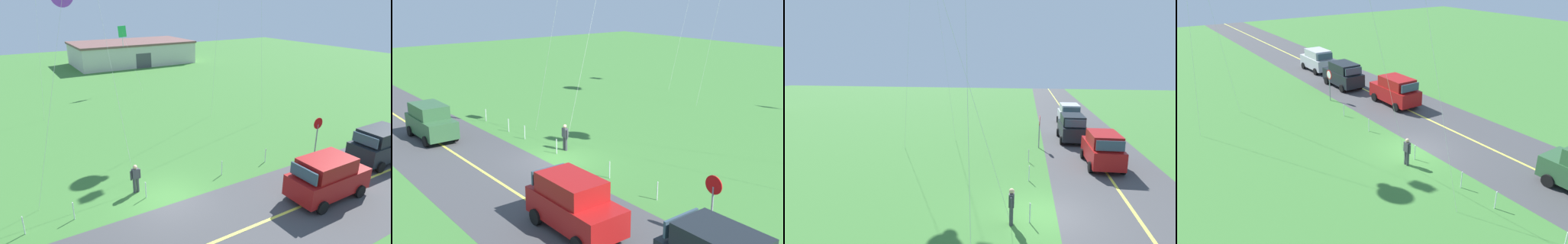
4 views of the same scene
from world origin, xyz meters
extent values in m
cube|color=#3D7533|center=(0.00, 0.00, -0.05)|extent=(120.00, 120.00, 0.10)
cube|color=#424244|center=(0.00, -4.00, 0.00)|extent=(120.00, 7.00, 0.00)
cube|color=#E5E04C|center=(0.00, -4.00, 0.01)|extent=(120.00, 0.16, 0.00)
cube|color=maroon|center=(7.17, -3.97, 0.89)|extent=(4.40, 1.90, 1.10)
cube|color=maroon|center=(6.92, -3.97, 1.84)|extent=(2.73, 1.75, 0.80)
cube|color=#334756|center=(8.01, -3.97, 1.84)|extent=(0.10, 1.62, 0.64)
cube|color=#334756|center=(5.30, -3.97, 1.84)|extent=(0.10, 1.62, 0.60)
cylinder|color=black|center=(8.60, -3.02, 0.34)|extent=(0.68, 0.22, 0.68)
cylinder|color=black|center=(8.60, -4.92, 0.34)|extent=(0.68, 0.22, 0.68)
cylinder|color=black|center=(5.74, -3.02, 0.34)|extent=(0.68, 0.22, 0.68)
cylinder|color=black|center=(5.74, -4.92, 0.34)|extent=(0.68, 0.22, 0.68)
cube|color=#B7B7BC|center=(19.90, -3.47, 0.89)|extent=(4.40, 1.90, 1.10)
cube|color=#B7B7BC|center=(19.65, -3.47, 1.84)|extent=(2.73, 1.75, 0.80)
cube|color=#334756|center=(20.73, -3.47, 1.84)|extent=(0.10, 1.62, 0.64)
cube|color=#334756|center=(18.03, -3.47, 1.84)|extent=(0.10, 1.62, 0.60)
cylinder|color=black|center=(21.33, -2.52, 0.34)|extent=(0.68, 0.22, 0.68)
cylinder|color=black|center=(21.33, -4.42, 0.34)|extent=(0.68, 0.22, 0.68)
cylinder|color=black|center=(18.47, -2.52, 0.34)|extent=(0.68, 0.22, 0.68)
cylinder|color=black|center=(18.47, -4.42, 0.34)|extent=(0.68, 0.22, 0.68)
cube|color=black|center=(13.52, -2.90, 0.89)|extent=(4.40, 1.90, 1.10)
cube|color=black|center=(13.27, -2.90, 1.84)|extent=(2.73, 1.75, 0.80)
cube|color=#334756|center=(14.36, -2.90, 1.84)|extent=(0.10, 1.62, 0.64)
cube|color=#334756|center=(11.65, -2.90, 1.84)|extent=(0.10, 1.62, 0.60)
cylinder|color=black|center=(14.95, -1.95, 0.34)|extent=(0.68, 0.22, 0.68)
cylinder|color=black|center=(14.95, -3.85, 0.34)|extent=(0.68, 0.22, 0.68)
cylinder|color=black|center=(12.09, -1.95, 0.34)|extent=(0.68, 0.22, 0.68)
cylinder|color=black|center=(12.09, -3.85, 0.34)|extent=(0.68, 0.22, 0.68)
cylinder|color=gray|center=(10.80, -0.10, 1.05)|extent=(0.08, 0.08, 2.10)
cylinder|color=red|center=(10.80, -0.10, 2.18)|extent=(0.76, 0.04, 0.76)
cylinder|color=white|center=(10.80, -0.07, 2.18)|extent=(0.62, 0.01, 0.62)
cylinder|color=#3F3F47|center=(-1.23, 1.48, 0.41)|extent=(0.16, 0.16, 0.82)
cylinder|color=#3F3F47|center=(-1.05, 1.48, 0.41)|extent=(0.16, 0.16, 0.82)
cube|color=#3F3F47|center=(-1.14, 1.48, 1.10)|extent=(0.36, 0.22, 0.56)
cylinder|color=#3F3F47|center=(-1.38, 1.48, 1.05)|extent=(0.10, 0.10, 0.52)
cylinder|color=#3F3F47|center=(-0.90, 1.48, 1.05)|extent=(0.10, 0.10, 0.52)
sphere|color=#D8AD84|center=(-1.14, 1.48, 1.49)|extent=(0.22, 0.22, 0.22)
cylinder|color=silver|center=(-1.33, 3.12, 5.55)|extent=(0.39, 3.30, 11.10)
cylinder|color=silver|center=(-4.64, 2.65, 4.94)|extent=(2.46, 0.60, 9.89)
cylinder|color=silver|center=(9.44, 9.68, 6.95)|extent=(0.10, 1.13, 13.91)
cylinder|color=silver|center=(12.43, 7.85, 8.72)|extent=(0.27, 2.07, 17.43)
cylinder|color=silver|center=(-0.91, 0.70, 0.45)|extent=(0.05, 0.05, 0.90)
cylinder|color=silver|center=(3.84, 0.70, 0.45)|extent=(0.05, 0.05, 0.90)
cylinder|color=silver|center=(7.18, 0.70, 0.45)|extent=(0.05, 0.05, 0.90)
camera|label=1|loc=(-6.60, -13.77, 9.64)|focal=31.39mm
camera|label=2|loc=(21.05, -14.23, 9.37)|focal=43.93mm
camera|label=3|loc=(-13.53, 1.03, 6.89)|focal=29.35mm
camera|label=4|loc=(-15.50, 13.46, 10.40)|focal=34.79mm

